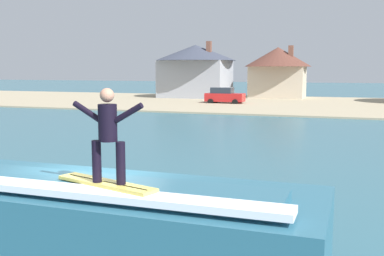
# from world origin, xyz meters

# --- Properties ---
(ground_plane) EXTENTS (260.00, 260.00, 0.00)m
(ground_plane) POSITION_xyz_m (0.00, 0.00, 0.00)
(ground_plane) COLOR #316271
(wave_crest) EXTENTS (8.76, 2.91, 1.84)m
(wave_crest) POSITION_xyz_m (0.48, -0.97, 0.87)
(wave_crest) COLOR #2D647A
(wave_crest) RESTS_ON ground_plane
(surfboard) EXTENTS (2.11, 0.95, 0.06)m
(surfboard) POSITION_xyz_m (1.13, -1.55, 1.87)
(surfboard) COLOR #EAD159
(surfboard) RESTS_ON wave_crest
(surfer) EXTENTS (1.33, 0.32, 1.63)m
(surfer) POSITION_xyz_m (1.23, -1.62, 2.81)
(surfer) COLOR black
(surfer) RESTS_ON surfboard
(shoreline_bank) EXTENTS (120.00, 26.75, 0.14)m
(shoreline_bank) POSITION_xyz_m (0.00, 42.58, 0.07)
(shoreline_bank) COLOR tan
(shoreline_bank) RESTS_ON ground_plane
(car_near_shore) EXTENTS (4.24, 2.07, 1.86)m
(car_near_shore) POSITION_xyz_m (-8.50, 40.54, 0.95)
(car_near_shore) COLOR red
(car_near_shore) RESTS_ON ground_plane
(house_with_chimney) EXTENTS (10.70, 10.70, 7.41)m
(house_with_chimney) POSITION_xyz_m (-14.98, 49.49, 4.10)
(house_with_chimney) COLOR #9EA3AD
(house_with_chimney) RESTS_ON ground_plane
(house_small_cottage) EXTENTS (8.62, 8.62, 6.84)m
(house_small_cottage) POSITION_xyz_m (-4.58, 52.26, 4.03)
(house_small_cottage) COLOR beige
(house_small_cottage) RESTS_ON ground_plane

